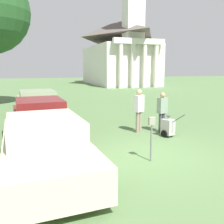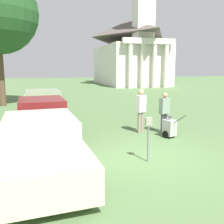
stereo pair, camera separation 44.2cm
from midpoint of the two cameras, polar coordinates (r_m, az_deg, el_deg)
The scene contains 9 objects.
ground_plane at distance 7.74m, azimuth 6.53°, elevation -9.95°, with size 120.00×120.00×0.00m, color #517042.
parked_car_cream at distance 6.75m, azimuth -17.12°, elevation -7.26°, with size 2.35×5.39×1.44m.
parked_car_maroon at distance 10.02m, azimuth -17.38°, elevation -1.63°, with size 2.27×5.18×1.49m.
parked_car_sage at distance 13.90m, azimuth -17.53°, elevation 1.61°, with size 2.35×5.39×1.47m.
parking_meter at distance 7.09m, azimuth 7.26°, elevation -4.25°, with size 0.18×0.09×1.28m.
person_worker at distance 10.23m, azimuth 4.97°, elevation 0.93°, with size 0.47×0.40×1.78m.
person_supervisor at distance 10.35m, azimuth 10.21°, elevation 0.49°, with size 0.47×0.35×1.66m.
equipment_cart at distance 9.85m, azimuth 11.41°, elevation -3.35°, with size 0.54×0.99×1.00m.
church at distance 40.64m, azimuth 1.26°, elevation 14.24°, with size 8.45×16.92×23.07m.
Camera 1 is at (-3.23, -6.55, 2.65)m, focal length 40.00 mm.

